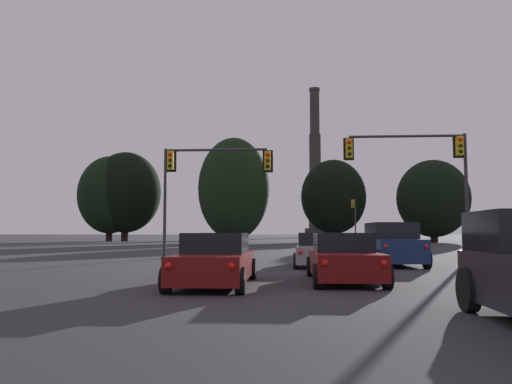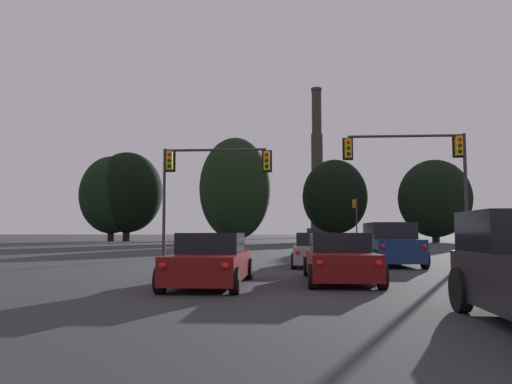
# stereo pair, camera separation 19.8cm
# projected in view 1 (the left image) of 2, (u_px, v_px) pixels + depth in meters

# --- Properties ---
(sedan_left_lane_second) EXTENTS (1.99, 4.71, 1.43)m
(sedan_left_lane_second) POSITION_uv_depth(u_px,v_px,m) (215.00, 261.00, 13.65)
(sedan_left_lane_second) COLOR maroon
(sedan_left_lane_second) RESTS_ON ground_plane
(suv_right_lane_front) EXTENTS (2.20, 4.94, 1.86)m
(suv_right_lane_front) POSITION_uv_depth(u_px,v_px,m) (391.00, 245.00, 21.71)
(suv_right_lane_front) COLOR navy
(suv_right_lane_front) RESTS_ON ground_plane
(sedan_center_lane_second) EXTENTS (2.01, 4.72, 1.43)m
(sedan_center_lane_second) POSITION_uv_depth(u_px,v_px,m) (343.00, 259.00, 14.66)
(sedan_center_lane_second) COLOR maroon
(sedan_center_lane_second) RESTS_ON ground_plane
(sedan_center_lane_front) EXTENTS (2.15, 4.76, 1.43)m
(sedan_center_lane_front) POSITION_uv_depth(u_px,v_px,m) (318.00, 250.00, 21.35)
(sedan_center_lane_front) COLOR gray
(sedan_center_lane_front) RESTS_ON ground_plane
(traffic_light_far_right) EXTENTS (0.78, 0.50, 5.83)m
(traffic_light_far_right) POSITION_uv_depth(u_px,v_px,m) (354.00, 214.00, 65.14)
(traffic_light_far_right) COLOR #2D2D30
(traffic_light_far_right) RESTS_ON ground_plane
(traffic_light_overhead_left) EXTENTS (6.21, 0.50, 6.12)m
(traffic_light_overhead_left) POSITION_uv_depth(u_px,v_px,m) (201.00, 173.00, 27.69)
(traffic_light_overhead_left) COLOR #2D2D30
(traffic_light_overhead_left) RESTS_ON ground_plane
(traffic_light_overhead_right) EXTENTS (6.68, 0.50, 6.75)m
(traffic_light_overhead_right) POSITION_uv_depth(u_px,v_px,m) (425.00, 163.00, 26.90)
(traffic_light_overhead_right) COLOR #2D2D30
(traffic_light_overhead_right) RESTS_ON ground_plane
(smokestack) EXTENTS (5.98, 5.98, 41.49)m
(smokestack) POSITION_uv_depth(u_px,v_px,m) (315.00, 178.00, 137.07)
(smokestack) COLOR #2B2722
(smokestack) RESTS_ON ground_plane
(treeline_left_mid) EXTENTS (11.06, 9.95, 14.01)m
(treeline_left_mid) POSITION_uv_depth(u_px,v_px,m) (126.00, 192.00, 78.19)
(treeline_left_mid) COLOR black
(treeline_left_mid) RESTS_ON ground_plane
(treeline_center_right) EXTENTS (9.74, 8.77, 12.37)m
(treeline_center_right) POSITION_uv_depth(u_px,v_px,m) (334.00, 197.00, 74.98)
(treeline_center_right) COLOR black
(treeline_center_right) RESTS_ON ground_plane
(treeline_far_right) EXTENTS (10.02, 9.02, 13.33)m
(treeline_far_right) POSITION_uv_depth(u_px,v_px,m) (110.00, 195.00, 77.87)
(treeline_far_right) COLOR black
(treeline_far_right) RESTS_ON ground_plane
(treeline_right_mid) EXTENTS (10.17, 9.15, 11.71)m
(treeline_right_mid) POSITION_uv_depth(u_px,v_px,m) (433.00, 198.00, 70.60)
(treeline_right_mid) COLOR black
(treeline_right_mid) RESTS_ON ground_plane
(treeline_center_left) EXTENTS (9.86, 8.87, 14.56)m
(treeline_center_left) POSITION_uv_depth(u_px,v_px,m) (234.00, 189.00, 68.98)
(treeline_center_left) COLOR black
(treeline_center_left) RESTS_ON ground_plane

